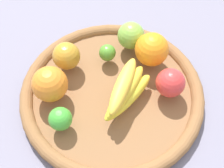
{
  "coord_description": "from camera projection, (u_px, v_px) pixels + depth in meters",
  "views": [
    {
      "loc": [
        0.26,
        -0.28,
        0.62
      ],
      "look_at": [
        0.0,
        0.0,
        0.05
      ],
      "focal_mm": 49.6,
      "sensor_mm": 36.0,
      "label": 1
    }
  ],
  "objects": [
    {
      "name": "orange_1",
      "position": [
        152.0,
        49.0,
        0.71
      ],
      "size": [
        0.1,
        0.1,
        0.08
      ],
      "primitive_type": "sphere",
      "rotation": [
        0.0,
        0.0,
        0.41
      ],
      "color": "orange",
      "rests_on": "basket"
    },
    {
      "name": "apple_2",
      "position": [
        66.0,
        56.0,
        0.71
      ],
      "size": [
        0.08,
        0.08,
        0.06
      ],
      "primitive_type": "sphere",
      "rotation": [
        0.0,
        0.0,
        6.1
      ],
      "color": "#BB8525",
      "rests_on": "basket"
    },
    {
      "name": "lime_1",
      "position": [
        60.0,
        119.0,
        0.63
      ],
      "size": [
        0.07,
        0.07,
        0.05
      ],
      "primitive_type": "sphere",
      "rotation": [
        0.0,
        0.0,
        3.57
      ],
      "color": "green",
      "rests_on": "basket"
    },
    {
      "name": "orange_0",
      "position": [
        50.0,
        84.0,
        0.66
      ],
      "size": [
        0.09,
        0.09,
        0.08
      ],
      "primitive_type": "sphere",
      "rotation": [
        0.0,
        0.0,
        2.98
      ],
      "color": "orange",
      "rests_on": "basket"
    },
    {
      "name": "apple_1",
      "position": [
        131.0,
        36.0,
        0.75
      ],
      "size": [
        0.09,
        0.09,
        0.07
      ],
      "primitive_type": "sphere",
      "rotation": [
        0.0,
        0.0,
        5.4
      ],
      "color": "#7FB341",
      "rests_on": "basket"
    },
    {
      "name": "apple_0",
      "position": [
        170.0,
        83.0,
        0.67
      ],
      "size": [
        0.09,
        0.09,
        0.06
      ],
      "primitive_type": "sphere",
      "rotation": [
        0.0,
        0.0,
        4.02
      ],
      "color": "red",
      "rests_on": "basket"
    },
    {
      "name": "ground_plane",
      "position": [
        112.0,
        97.0,
        0.73
      ],
      "size": [
        2.4,
        2.4,
        0.0
      ],
      "primitive_type": "plane",
      "color": "slate",
      "rests_on": "ground"
    },
    {
      "name": "basket",
      "position": [
        112.0,
        93.0,
        0.71
      ],
      "size": [
        0.42,
        0.42,
        0.03
      ],
      "color": "brown",
      "rests_on": "ground_plane"
    },
    {
      "name": "lime_0",
      "position": [
        107.0,
        53.0,
        0.73
      ],
      "size": [
        0.05,
        0.05,
        0.04
      ],
      "primitive_type": "sphere",
      "rotation": [
        0.0,
        0.0,
        4.39
      ],
      "color": "#51922C",
      "rests_on": "basket"
    },
    {
      "name": "banana_bunch",
      "position": [
        126.0,
        91.0,
        0.66
      ],
      "size": [
        0.09,
        0.16,
        0.06
      ],
      "color": "yellow",
      "rests_on": "basket"
    }
  ]
}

